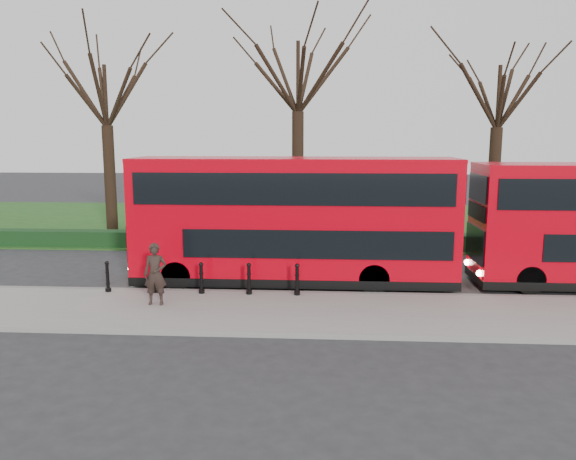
{
  "coord_description": "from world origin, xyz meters",
  "views": [
    {
      "loc": [
        3.33,
        -19.19,
        5.34
      ],
      "look_at": [
        2.09,
        0.5,
        2.0
      ],
      "focal_mm": 35.0,
      "sensor_mm": 36.0,
      "label": 1
    }
  ],
  "objects": [
    {
      "name": "grass_verge",
      "position": [
        0.0,
        15.0,
        0.03
      ],
      "size": [
        60.0,
        18.0,
        0.06
      ],
      "primitive_type": "cube",
      "color": "#1C4918",
      "rests_on": "ground"
    },
    {
      "name": "pavement",
      "position": [
        0.0,
        -3.0,
        0.07
      ],
      "size": [
        60.0,
        4.0,
        0.15
      ],
      "primitive_type": "cube",
      "color": "gray",
      "rests_on": "ground"
    },
    {
      "name": "ground",
      "position": [
        0.0,
        0.0,
        0.0
      ],
      "size": [
        120.0,
        120.0,
        0.0
      ],
      "primitive_type": "plane",
      "color": "#28282B",
      "rests_on": "ground"
    },
    {
      "name": "hedge",
      "position": [
        0.0,
        6.8,
        0.4
      ],
      "size": [
        60.0,
        0.9,
        0.8
      ],
      "primitive_type": "cube",
      "color": "black",
      "rests_on": "ground"
    },
    {
      "name": "kerb",
      "position": [
        0.0,
        -1.0,
        0.07
      ],
      "size": [
        60.0,
        0.25,
        0.16
      ],
      "primitive_type": "cube",
      "color": "slate",
      "rests_on": "ground"
    },
    {
      "name": "bus_lead",
      "position": [
        2.29,
        0.62,
        2.29
      ],
      "size": [
        11.43,
        2.63,
        4.55
      ],
      "color": "#C8000F",
      "rests_on": "ground"
    },
    {
      "name": "pedestrian",
      "position": [
        -1.81,
        -2.67,
        1.11
      ],
      "size": [
        0.72,
        0.49,
        1.93
      ],
      "primitive_type": "imported",
      "rotation": [
        0.0,
        0.0,
        0.05
      ],
      "color": "black",
      "rests_on": "pavement"
    },
    {
      "name": "yellow_line_inner",
      "position": [
        0.0,
        -0.5,
        0.01
      ],
      "size": [
        60.0,
        0.1,
        0.01
      ],
      "primitive_type": "cube",
      "color": "yellow",
      "rests_on": "ground"
    },
    {
      "name": "tree_mid",
      "position": [
        2.0,
        10.0,
        8.64
      ],
      "size": [
        7.61,
        7.61,
        11.89
      ],
      "color": "black",
      "rests_on": "ground"
    },
    {
      "name": "tree_right",
      "position": [
        12.0,
        10.0,
        7.57
      ],
      "size": [
        6.67,
        6.67,
        10.42
      ],
      "color": "black",
      "rests_on": "ground"
    },
    {
      "name": "bollard_row",
      "position": [
        -0.68,
        -1.35,
        0.65
      ],
      "size": [
        6.51,
        0.15,
        1.0
      ],
      "color": "black",
      "rests_on": "pavement"
    },
    {
      "name": "yellow_line_outer",
      "position": [
        0.0,
        -0.7,
        0.01
      ],
      "size": [
        60.0,
        0.1,
        0.01
      ],
      "primitive_type": "cube",
      "color": "yellow",
      "rests_on": "ground"
    },
    {
      "name": "tree_left",
      "position": [
        -8.0,
        10.0,
        7.72
      ],
      "size": [
        6.8,
        6.8,
        10.63
      ],
      "color": "black",
      "rests_on": "ground"
    }
  ]
}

